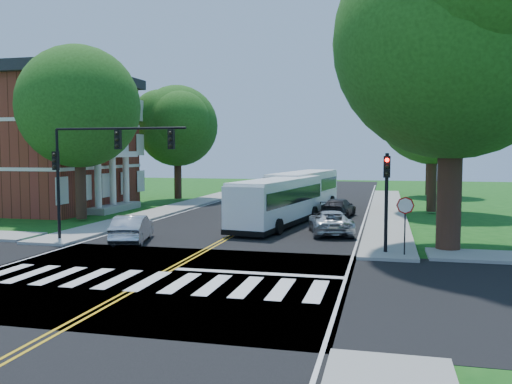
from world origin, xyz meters
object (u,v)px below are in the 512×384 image
(signal_ne, at_px, (387,189))
(bus_lead, at_px, (279,201))
(signal_nw, at_px, (98,156))
(hatchback, at_px, (132,229))
(dark_sedan, at_px, (338,208))
(bus_follow, at_px, (304,191))
(suv, at_px, (330,222))

(signal_ne, height_order, bus_lead, signal_ne)
(signal_nw, height_order, signal_ne, signal_nw)
(bus_lead, bearing_deg, hatchback, 60.87)
(hatchback, height_order, dark_sedan, hatchback)
(bus_lead, relative_size, bus_follow, 0.96)
(hatchback, distance_m, suv, 10.83)
(dark_sedan, bearing_deg, bus_lead, 65.36)
(bus_lead, xyz_separation_m, hatchback, (-6.03, -7.77, -0.84))
(bus_lead, height_order, dark_sedan, bus_lead)
(bus_follow, relative_size, hatchback, 2.82)
(hatchback, relative_size, dark_sedan, 0.94)
(signal_ne, distance_m, dark_sedan, 14.08)
(bus_follow, xyz_separation_m, suv, (3.10, -10.92, -0.95))
(signal_nw, relative_size, suv, 1.50)
(dark_sedan, bearing_deg, bus_follow, -40.04)
(signal_ne, xyz_separation_m, bus_lead, (-6.47, 8.24, -1.41))
(bus_lead, xyz_separation_m, suv, (3.46, -2.55, -0.88))
(bus_lead, relative_size, dark_sedan, 2.55)
(suv, bearing_deg, bus_lead, -48.50)
(signal_ne, height_order, dark_sedan, signal_ne)
(signal_ne, bearing_deg, bus_lead, 128.15)
(signal_ne, xyz_separation_m, dark_sedan, (-3.23, 13.52, -2.30))
(signal_ne, relative_size, hatchback, 1.03)
(signal_nw, bearing_deg, suv, 27.29)
(hatchback, bearing_deg, dark_sedan, -140.47)
(signal_ne, distance_m, suv, 6.83)
(signal_nw, height_order, dark_sedan, signal_nw)
(bus_lead, bearing_deg, suv, 152.28)
(signal_nw, xyz_separation_m, dark_sedan, (10.83, 13.53, -3.71))
(bus_follow, distance_m, dark_sedan, 4.34)
(bus_follow, bearing_deg, suv, 113.37)
(signal_nw, bearing_deg, signal_ne, 0.05)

